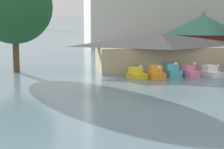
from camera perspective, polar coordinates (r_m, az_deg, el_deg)
The scene contains 8 objects.
pedal_boat_yellow at distance 44.47m, azimuth 3.60°, elevation 0.09°, with size 2.32×2.66×1.58m.
pedal_boat_orange at distance 44.29m, azimuth 6.47°, elevation 0.16°, with size 1.69×2.51×1.53m.
pedal_boat_cyan at distance 46.51m, azimuth 8.80°, elevation 0.54°, with size 1.55×2.89×1.74m.
pedal_boat_pink at distance 46.10m, azimuth 11.23°, elevation 0.33°, with size 1.86×2.72×1.83m.
pedal_boat_white at distance 47.07m, azimuth 14.24°, elevation 0.36°, with size 2.33×3.08×1.54m.
boathouse at distance 51.15m, azimuth 7.01°, elevation 3.50°, with size 17.40×8.58×4.78m.
green_roof_pavilion at distance 69.55m, azimuth 13.15°, elevation 6.05°, with size 12.81×12.81×7.78m.
shoreline_tree_tall_left at distance 49.95m, azimuth -14.08°, elevation 9.55°, with size 9.37×9.37×12.62m.
Camera 1 is at (-5.54, -15.20, 7.29)m, focal length 62.62 mm.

